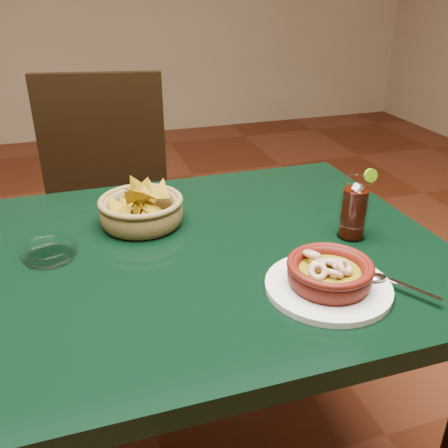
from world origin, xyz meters
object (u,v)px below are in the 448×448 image
object	(u,v)px
chip_basket	(141,210)
cola_drink	(354,209)
dining_chair	(105,212)
dining_table	(158,297)
shrimp_plate	(329,276)

from	to	relation	value
chip_basket	cola_drink	xyz separation A→B (m)	(0.42, -0.20, 0.03)
dining_chair	chip_basket	xyz separation A→B (m)	(0.05, -0.56, 0.25)
dining_table	dining_chair	distance (m)	0.72
shrimp_plate	dining_chair	bearing A→B (deg)	109.28
shrimp_plate	cola_drink	size ratio (longest dim) A/B	1.80
dining_table	cola_drink	xyz separation A→B (m)	(0.42, -0.05, 0.16)
dining_chair	cola_drink	distance (m)	0.93
shrimp_plate	cola_drink	world-z (taller)	cola_drink
chip_basket	shrimp_plate	bearing A→B (deg)	-53.10
dining_table	cola_drink	size ratio (longest dim) A/B	7.91
dining_table	shrimp_plate	world-z (taller)	shrimp_plate
dining_chair	cola_drink	xyz separation A→B (m)	(0.47, -0.76, 0.28)
dining_chair	chip_basket	world-z (taller)	dining_chair
dining_table	dining_chair	world-z (taller)	dining_chair
dining_chair	cola_drink	size ratio (longest dim) A/B	6.43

